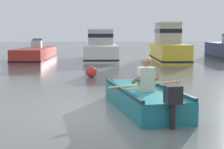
{
  "coord_description": "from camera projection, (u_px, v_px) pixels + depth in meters",
  "views": [
    {
      "loc": [
        -0.36,
        -7.23,
        1.7
      ],
      "look_at": [
        0.53,
        2.25,
        0.55
      ],
      "focal_mm": 55.39,
      "sensor_mm": 36.0,
      "label": 1
    }
  ],
  "objects": [
    {
      "name": "mooring_buoy",
      "position": [
        91.0,
        72.0,
        13.22
      ],
      "size": [
        0.43,
        0.43,
        0.43
      ],
      "primitive_type": "sphere",
      "color": "red",
      "rests_on": "ground"
    },
    {
      "name": "ground_plane",
      "position": [
        97.0,
        113.0,
        7.38
      ],
      "size": [
        120.0,
        120.0,
        0.0
      ],
      "primitive_type": "plane",
      "color": "slate"
    },
    {
      "name": "moored_boat_yellow",
      "position": [
        168.0,
        47.0,
        20.81
      ],
      "size": [
        2.14,
        5.79,
        2.35
      ],
      "color": "gold",
      "rests_on": "ground"
    },
    {
      "name": "moored_boat_red",
      "position": [
        35.0,
        54.0,
        21.53
      ],
      "size": [
        2.29,
        5.92,
        1.35
      ],
      "color": "#B72D28",
      "rests_on": "ground"
    },
    {
      "name": "moored_boat_white",
      "position": [
        101.0,
        48.0,
        22.19
      ],
      "size": [
        2.31,
        6.04,
        1.96
      ],
      "color": "white",
      "rests_on": "ground"
    },
    {
      "name": "rowboat_with_person",
      "position": [
        143.0,
        98.0,
        7.76
      ],
      "size": [
        1.83,
        3.73,
        1.19
      ],
      "color": "#1E727A",
      "rests_on": "ground"
    }
  ]
}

